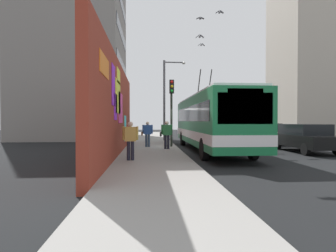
{
  "coord_description": "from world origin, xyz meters",
  "views": [
    {
      "loc": [
        -17.66,
        1.85,
        1.75
      ],
      "look_at": [
        2.33,
        0.41,
        1.4
      ],
      "focal_mm": 30.43,
      "sensor_mm": 36.0,
      "label": 1
    }
  ],
  "objects_px": {
    "pedestrian_at_curb": "(167,133)",
    "traffic_light": "(172,102)",
    "city_bus": "(210,120)",
    "street_lamp": "(167,94)",
    "parked_car_champagne": "(264,133)",
    "parked_car_black": "(305,137)",
    "pedestrian_near_wall": "(130,138)",
    "pedestrian_midblock": "(147,132)"
  },
  "relations": [
    {
      "from": "city_bus",
      "to": "parked_car_black",
      "type": "distance_m",
      "value": 5.37
    },
    {
      "from": "parked_car_black",
      "to": "traffic_light",
      "type": "distance_m",
      "value": 7.98
    },
    {
      "from": "pedestrian_near_wall",
      "to": "street_lamp",
      "type": "xyz_separation_m",
      "value": [
        12.08,
        -2.3,
        2.92
      ]
    },
    {
      "from": "pedestrian_near_wall",
      "to": "pedestrian_midblock",
      "type": "bearing_deg",
      "value": -6.54
    },
    {
      "from": "pedestrian_near_wall",
      "to": "pedestrian_midblock",
      "type": "height_order",
      "value": "pedestrian_near_wall"
    },
    {
      "from": "pedestrian_at_curb",
      "to": "parked_car_black",
      "type": "bearing_deg",
      "value": -96.32
    },
    {
      "from": "parked_car_black",
      "to": "pedestrian_at_curb",
      "type": "relative_size",
      "value": 2.96
    },
    {
      "from": "parked_car_champagne",
      "to": "street_lamp",
      "type": "relative_size",
      "value": 0.67
    },
    {
      "from": "city_bus",
      "to": "street_lamp",
      "type": "relative_size",
      "value": 1.81
    },
    {
      "from": "pedestrian_at_curb",
      "to": "pedestrian_midblock",
      "type": "bearing_deg",
      "value": 38.57
    },
    {
      "from": "parked_car_champagne",
      "to": "city_bus",
      "type": "bearing_deg",
      "value": 132.05
    },
    {
      "from": "city_bus",
      "to": "pedestrian_near_wall",
      "type": "xyz_separation_m",
      "value": [
        -4.71,
        4.34,
        -0.72
      ]
    },
    {
      "from": "parked_car_black",
      "to": "pedestrian_midblock",
      "type": "distance_m",
      "value": 9.14
    },
    {
      "from": "parked_car_black",
      "to": "pedestrian_near_wall",
      "type": "bearing_deg",
      "value": 111.52
    },
    {
      "from": "street_lamp",
      "to": "parked_car_champagne",
      "type": "bearing_deg",
      "value": -110.31
    },
    {
      "from": "pedestrian_midblock",
      "to": "pedestrian_at_curb",
      "type": "distance_m",
      "value": 1.77
    },
    {
      "from": "pedestrian_midblock",
      "to": "street_lamp",
      "type": "bearing_deg",
      "value": -14.9
    },
    {
      "from": "pedestrian_midblock",
      "to": "city_bus",
      "type": "bearing_deg",
      "value": -109.55
    },
    {
      "from": "parked_car_black",
      "to": "street_lamp",
      "type": "relative_size",
      "value": 0.71
    },
    {
      "from": "city_bus",
      "to": "street_lamp",
      "type": "bearing_deg",
      "value": 15.47
    },
    {
      "from": "pedestrian_near_wall",
      "to": "street_lamp",
      "type": "distance_m",
      "value": 12.64
    },
    {
      "from": "parked_car_black",
      "to": "parked_car_champagne",
      "type": "relative_size",
      "value": 1.06
    },
    {
      "from": "city_bus",
      "to": "street_lamp",
      "type": "distance_m",
      "value": 7.96
    },
    {
      "from": "city_bus",
      "to": "pedestrian_near_wall",
      "type": "height_order",
      "value": "city_bus"
    },
    {
      "from": "pedestrian_at_curb",
      "to": "pedestrian_near_wall",
      "type": "bearing_deg",
      "value": 158.8
    },
    {
      "from": "pedestrian_near_wall",
      "to": "pedestrian_at_curb",
      "type": "distance_m",
      "value": 4.96
    },
    {
      "from": "parked_car_champagne",
      "to": "pedestrian_near_wall",
      "type": "relative_size",
      "value": 2.84
    },
    {
      "from": "pedestrian_midblock",
      "to": "parked_car_black",
      "type": "bearing_deg",
      "value": -104.22
    },
    {
      "from": "parked_car_black",
      "to": "pedestrian_near_wall",
      "type": "relative_size",
      "value": 3.0
    },
    {
      "from": "parked_car_black",
      "to": "traffic_light",
      "type": "bearing_deg",
      "value": 72.95
    },
    {
      "from": "pedestrian_near_wall",
      "to": "street_lamp",
      "type": "relative_size",
      "value": 0.24
    },
    {
      "from": "city_bus",
      "to": "pedestrian_at_curb",
      "type": "height_order",
      "value": "city_bus"
    },
    {
      "from": "city_bus",
      "to": "parked_car_champagne",
      "type": "relative_size",
      "value": 2.69
    },
    {
      "from": "parked_car_black",
      "to": "pedestrian_near_wall",
      "type": "height_order",
      "value": "pedestrian_near_wall"
    },
    {
      "from": "parked_car_black",
      "to": "city_bus",
      "type": "bearing_deg",
      "value": 79.69
    },
    {
      "from": "parked_car_black",
      "to": "traffic_light",
      "type": "xyz_separation_m",
      "value": [
        2.25,
        7.35,
        2.13
      ]
    },
    {
      "from": "parked_car_black",
      "to": "parked_car_champagne",
      "type": "bearing_deg",
      "value": -0.0
    },
    {
      "from": "pedestrian_at_curb",
      "to": "traffic_light",
      "type": "bearing_deg",
      "value": -16.04
    },
    {
      "from": "city_bus",
      "to": "traffic_light",
      "type": "relative_size",
      "value": 2.87
    },
    {
      "from": "traffic_light",
      "to": "pedestrian_midblock",
      "type": "bearing_deg",
      "value": 90.41
    },
    {
      "from": "pedestrian_near_wall",
      "to": "pedestrian_at_curb",
      "type": "height_order",
      "value": "pedestrian_at_curb"
    },
    {
      "from": "parked_car_champagne",
      "to": "pedestrian_at_curb",
      "type": "height_order",
      "value": "pedestrian_at_curb"
    }
  ]
}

